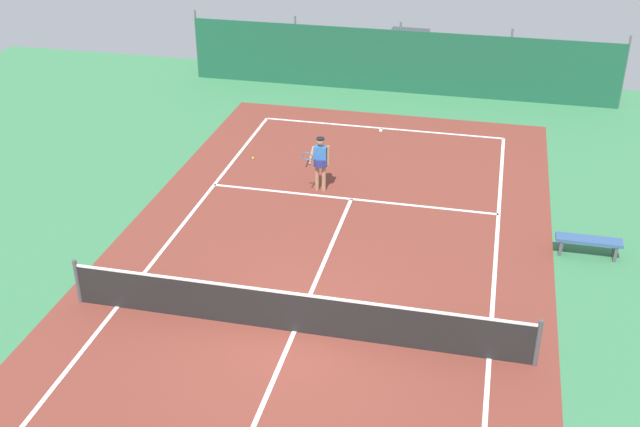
{
  "coord_description": "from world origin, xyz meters",
  "views": [
    {
      "loc": [
        3.63,
        -13.29,
        10.23
      ],
      "look_at": [
        -0.3,
        3.72,
        0.9
      ],
      "focal_mm": 44.42,
      "sensor_mm": 36.0,
      "label": 1
    }
  ],
  "objects": [
    {
      "name": "ground_plane",
      "position": [
        0.0,
        0.0,
        0.0
      ],
      "size": [
        36.0,
        36.0,
        0.0
      ],
      "primitive_type": "plane",
      "color": "#387A4C"
    },
    {
      "name": "court_surface",
      "position": [
        0.0,
        0.0,
        0.0
      ],
      "size": [
        11.02,
        26.6,
        0.01
      ],
      "color": "brown",
      "rests_on": "ground"
    },
    {
      "name": "tennis_net",
      "position": [
        0.0,
        0.0,
        0.51
      ],
      "size": [
        10.12,
        0.1,
        1.1
      ],
      "color": "black",
      "rests_on": "ground"
    },
    {
      "name": "back_fence",
      "position": [
        -0.0,
        16.23,
        0.67
      ],
      "size": [
        16.3,
        0.98,
        2.7
      ],
      "color": "#195138",
      "rests_on": "ground"
    },
    {
      "name": "tennis_player",
      "position": [
        -0.99,
        6.76,
        0.96
      ],
      "size": [
        0.71,
        0.76,
        1.64
      ],
      "rotation": [
        0.0,
        0.0,
        3.14
      ],
      "color": "#9E7051",
      "rests_on": "ground"
    },
    {
      "name": "tennis_ball_near_player",
      "position": [
        -3.55,
        8.45,
        0.03
      ],
      "size": [
        0.07,
        0.07,
        0.07
      ],
      "primitive_type": "sphere",
      "color": "#CCDB33",
      "rests_on": "ground"
    },
    {
      "name": "parked_car",
      "position": [
        0.03,
        18.0,
        0.84
      ],
      "size": [
        2.09,
        4.24,
        1.68
      ],
      "rotation": [
        0.0,
        0.0,
        3.12
      ],
      "color": "silver",
      "rests_on": "ground"
    },
    {
      "name": "courtside_bench",
      "position": [
        6.31,
        4.68,
        0.37
      ],
      "size": [
        1.6,
        0.4,
        0.49
      ],
      "color": "#335184",
      "rests_on": "ground"
    }
  ]
}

